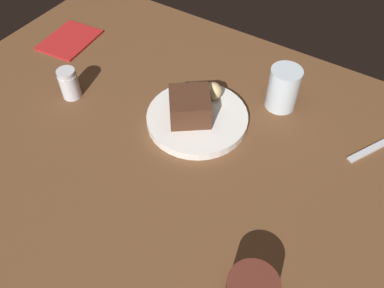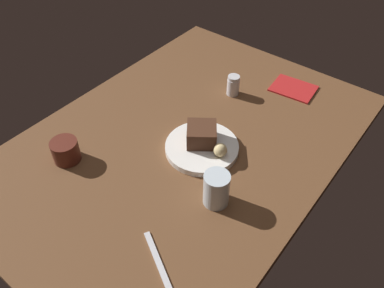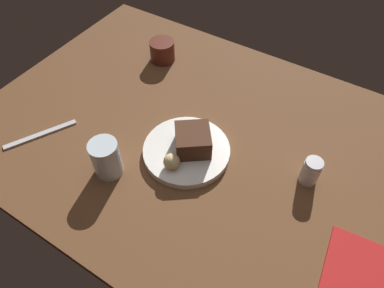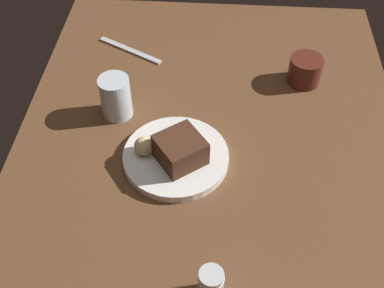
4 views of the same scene
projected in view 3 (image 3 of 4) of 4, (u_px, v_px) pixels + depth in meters
The scene contains 9 objects.
dining_table at pixel (200, 140), 92.59cm from camera, with size 120.00×84.00×3.00cm, color brown.
dessert_plate at pixel (188, 151), 86.93cm from camera, with size 21.84×21.84×1.92cm, color white.
chocolate_cake_slice at pixel (193, 140), 84.28cm from camera, with size 8.41×8.56×5.69cm, color #472819.
bread_roll at pixel (171, 161), 81.36cm from camera, with size 3.94×3.94×3.94cm, color #DBC184.
salt_shaker at pixel (311, 171), 79.92cm from camera, with size 4.28×4.28×7.23cm.
water_glass at pixel (106, 158), 80.60cm from camera, with size 6.82×6.82×9.83cm, color silver.
coffee_cup at pixel (162, 51), 109.52cm from camera, with size 7.80×7.80×6.66cm, color #562319.
butter_knife at pixel (41, 134), 91.44cm from camera, with size 19.00×1.40×0.50cm, color silver.
folded_napkin at pixel (355, 269), 68.95cm from camera, with size 11.55×14.77×0.60cm, color #B21E1E.
Camera 3 is at (-29.61, 51.66, 72.45)cm, focal length 32.40 mm.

